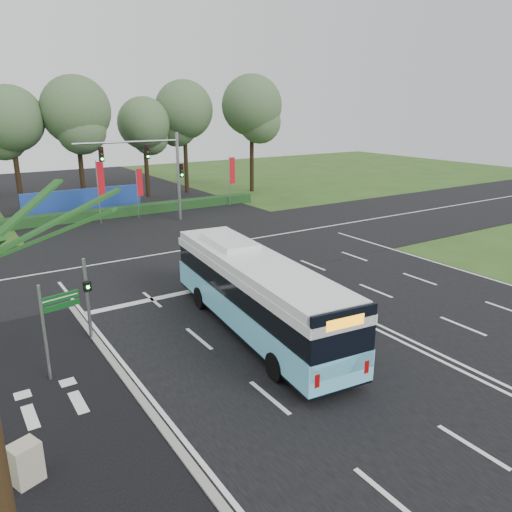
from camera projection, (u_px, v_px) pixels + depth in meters
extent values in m
plane|color=#2A4D19|center=(325.00, 305.00, 23.37)|extent=(120.00, 120.00, 0.00)
cube|color=black|center=(325.00, 305.00, 23.36)|extent=(20.00, 120.00, 0.04)
cube|color=black|center=(207.00, 247.00, 33.01)|extent=(120.00, 14.00, 0.05)
cube|color=black|center=(63.00, 427.00, 14.45)|extent=(5.00, 18.00, 0.06)
cube|color=gray|center=(142.00, 401.00, 15.69)|extent=(0.25, 18.00, 0.12)
cube|color=#6BD4F9|center=(256.00, 308.00, 20.37)|extent=(3.65, 12.00, 1.08)
cube|color=black|center=(256.00, 319.00, 20.52)|extent=(3.62, 11.94, 0.30)
cube|color=black|center=(256.00, 285.00, 20.09)|extent=(3.54, 11.81, 0.94)
cube|color=white|center=(256.00, 271.00, 19.92)|extent=(3.65, 12.00, 0.34)
cube|color=white|center=(256.00, 263.00, 19.82)|extent=(3.56, 11.53, 0.34)
cube|color=white|center=(230.00, 241.00, 21.83)|extent=(1.87, 3.10, 0.25)
cube|color=black|center=(343.00, 343.00, 15.09)|extent=(2.39, 0.36, 2.17)
cube|color=orange|center=(345.00, 322.00, 14.86)|extent=(1.38, 0.20, 0.34)
cylinder|color=black|center=(200.00, 298.00, 22.88)|extent=(0.38, 1.05, 1.02)
cylinder|color=black|center=(245.00, 290.00, 23.88)|extent=(0.38, 1.05, 1.02)
cylinder|color=black|center=(275.00, 367.00, 16.84)|extent=(0.38, 1.05, 1.02)
cylinder|color=black|center=(332.00, 352.00, 17.84)|extent=(0.38, 1.05, 1.02)
cylinder|color=gray|center=(88.00, 300.00, 19.44)|extent=(0.14, 0.14, 3.39)
cube|color=black|center=(87.00, 286.00, 19.12)|extent=(0.30, 0.22, 0.39)
sphere|color=#19F233|center=(88.00, 287.00, 19.04)|extent=(0.14, 0.14, 0.14)
cylinder|color=gray|center=(45.00, 334.00, 16.45)|extent=(0.10, 0.10, 3.46)
cube|color=#0C4516|center=(60.00, 298.00, 16.57)|extent=(1.28, 0.34, 0.26)
cube|color=#0C4516|center=(61.00, 306.00, 16.66)|extent=(1.28, 0.34, 0.19)
cube|color=white|center=(60.00, 298.00, 16.54)|extent=(1.18, 0.27, 0.03)
cube|color=#B1A78E|center=(26.00, 464.00, 12.20)|extent=(0.83, 0.76, 1.12)
cylinder|color=gray|center=(98.00, 193.00, 38.81)|extent=(0.08, 0.08, 4.96)
cube|color=red|center=(101.00, 179.00, 38.80)|extent=(0.62, 0.30, 2.65)
cylinder|color=gray|center=(137.00, 194.00, 40.84)|extent=(0.06, 0.06, 4.15)
cube|color=red|center=(140.00, 182.00, 40.81)|extent=(0.54, 0.19, 2.22)
cylinder|color=gray|center=(230.00, 181.00, 46.14)|extent=(0.07, 0.07, 4.54)
cube|color=red|center=(232.00, 171.00, 46.08)|extent=(0.60, 0.14, 2.42)
cylinder|color=gray|center=(179.00, 177.00, 39.88)|extent=(0.24, 0.24, 7.00)
cylinder|color=gray|center=(127.00, 142.00, 36.96)|extent=(8.00, 0.16, 0.16)
cube|color=black|center=(147.00, 152.00, 37.97)|extent=(0.32, 0.28, 1.05)
cube|color=black|center=(101.00, 154.00, 36.15)|extent=(0.32, 0.28, 1.05)
cube|color=black|center=(181.00, 171.00, 39.86)|extent=(0.32, 0.28, 1.05)
cube|color=#123416|center=(139.00, 210.00, 42.95)|extent=(22.00, 1.20, 0.80)
cube|color=navy|center=(84.00, 202.00, 42.67)|extent=(10.00, 0.30, 2.20)
cylinder|color=black|center=(17.00, 169.00, 42.76)|extent=(0.44, 0.44, 7.53)
sphere|color=#405D36|center=(10.00, 119.00, 41.56)|extent=(5.55, 5.55, 5.55)
cylinder|color=black|center=(81.00, 163.00, 44.53)|extent=(0.44, 0.44, 8.15)
sphere|color=#405D36|center=(75.00, 110.00, 43.23)|extent=(6.01, 6.01, 6.01)
cylinder|color=black|center=(146.00, 163.00, 50.26)|extent=(0.44, 0.44, 6.96)
sphere|color=#405D36|center=(144.00, 123.00, 49.15)|extent=(5.13, 5.13, 5.13)
cylinder|color=black|center=(186.00, 154.00, 52.55)|extent=(0.44, 0.44, 8.15)
sphere|color=#405D36|center=(184.00, 110.00, 51.25)|extent=(6.00, 6.00, 6.00)
cylinder|color=black|center=(252.00, 151.00, 53.41)|extent=(0.44, 0.44, 8.57)
sphere|color=#405D36|center=(252.00, 105.00, 52.04)|extent=(6.31, 6.31, 6.31)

